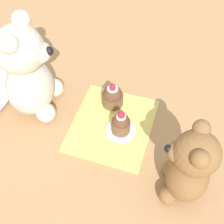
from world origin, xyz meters
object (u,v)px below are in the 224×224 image
object	(u,v)px
teddy_bear_cream	(29,72)
teddy_bear_tan	(189,167)
saucer_plate	(121,130)
cupcake_near_tan_bear	(121,123)
cupcake_near_cream_bear	(113,96)

from	to	relation	value
teddy_bear_cream	teddy_bear_tan	world-z (taller)	teddy_bear_cream
teddy_bear_cream	saucer_plate	xyz separation A→B (m)	(-0.02, -0.24, -0.11)
teddy_bear_tan	cupcake_near_tan_bear	size ratio (longest dim) A/B	2.87
cupcake_near_cream_bear	cupcake_near_tan_bear	size ratio (longest dim) A/B	1.00
saucer_plate	cupcake_near_cream_bear	bearing A→B (deg)	30.15
teddy_bear_tan	cupcake_near_tan_bear	bearing A→B (deg)	-126.74
teddy_bear_cream	cupcake_near_cream_bear	distance (m)	0.22
teddy_bear_cream	teddy_bear_tan	size ratio (longest dim) A/B	1.28
cupcake_near_cream_bear	saucer_plate	size ratio (longest dim) A/B	0.94
teddy_bear_tan	cupcake_near_tan_bear	distance (m)	0.21
teddy_bear_tan	cupcake_near_tan_bear	world-z (taller)	teddy_bear_tan
teddy_bear_cream	cupcake_near_tan_bear	distance (m)	0.25
saucer_plate	cupcake_near_tan_bear	xyz separation A→B (m)	(0.00, -0.00, 0.03)
teddy_bear_tan	saucer_plate	xyz separation A→B (m)	(0.10, 0.17, -0.09)
cupcake_near_cream_bear	teddy_bear_cream	bearing A→B (deg)	108.13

